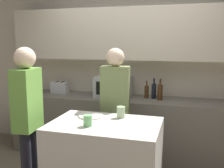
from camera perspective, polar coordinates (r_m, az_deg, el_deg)
back_wall at (r=4.02m, az=4.70°, el=6.65°), size 6.40×0.40×2.70m
back_counter at (r=3.96m, az=3.71°, el=-9.45°), size 3.60×0.62×0.90m
kitchen_island at (r=2.78m, az=-1.49°, el=-17.55°), size 1.08×0.74×0.92m
microwave at (r=3.93m, az=0.28°, el=-0.54°), size 0.52×0.39×0.30m
toaster at (r=4.27m, az=-11.26°, el=-0.76°), size 0.26×0.16×0.18m
bottle_0 at (r=3.85m, az=7.53°, el=-1.62°), size 0.06×0.06×0.25m
bottle_1 at (r=3.83m, az=9.10°, el=-1.47°), size 0.07×0.07×0.30m
bottle_2 at (r=3.75m, az=10.43°, el=-1.70°), size 0.07×0.07×0.30m
plate_on_island at (r=2.81m, az=-4.57°, el=-6.99°), size 0.26×0.26×0.01m
cup_0 at (r=2.51m, az=-5.28°, el=-7.95°), size 0.09×0.09×0.11m
cup_1 at (r=2.77m, az=1.95°, el=-6.14°), size 0.09×0.09×0.12m
person_left at (r=2.87m, az=-17.90°, el=-5.84°), size 0.22×0.36×1.66m
person_center at (r=3.19m, az=0.71°, el=-4.19°), size 0.36×0.23×1.64m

